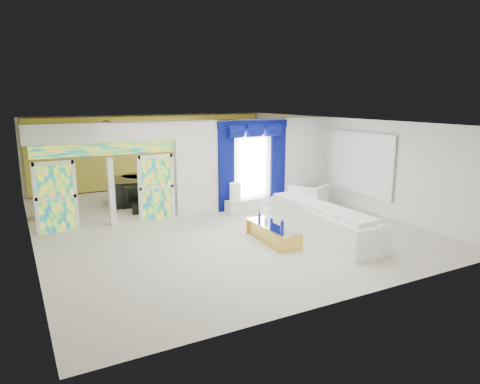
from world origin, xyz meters
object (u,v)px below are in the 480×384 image
white_sofa (321,223)px  armchair (308,195)px  coffee_table (273,233)px  grand_piano (133,191)px  console_table (243,205)px

white_sofa → armchair: size_ratio=3.48×
white_sofa → armchair: (1.82, 3.00, -0.01)m
armchair → coffee_table: bearing=102.5°
white_sofa → coffee_table: white_sofa is taller
white_sofa → grand_piano: 7.17m
coffee_table → armchair: (3.17, 2.70, 0.17)m
coffee_table → armchair: bearing=40.5°
armchair → white_sofa: bearing=120.8°
console_table → armchair: (2.40, -0.32, 0.17)m
white_sofa → console_table: (-0.59, 3.32, -0.18)m
coffee_table → white_sofa: bearing=-12.5°
coffee_table → grand_piano: 6.35m
coffee_table → grand_piano: size_ratio=1.08×
armchair → grand_piano: 6.20m
white_sofa → coffee_table: size_ratio=2.15×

